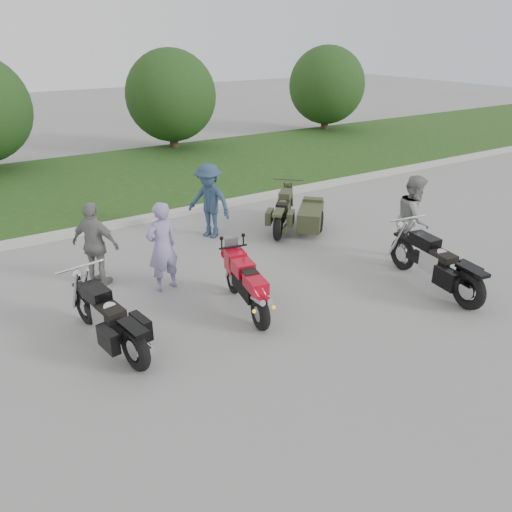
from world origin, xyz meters
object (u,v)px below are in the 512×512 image
person_stripe (162,247)px  person_back (96,245)px  cruiser_sidecar (299,215)px  sportbike_red (247,283)px  cruiser_left (111,321)px  person_denim (209,201)px  person_grey (413,219)px  cruiser_right (438,266)px

person_stripe → person_back: (-1.01, 0.84, -0.03)m
cruiser_sidecar → sportbike_red: bearing=-95.9°
cruiser_left → person_denim: size_ratio=1.31×
person_denim → person_stripe: bearing=-72.0°
person_back → person_grey: bearing=-151.4°
cruiser_left → cruiser_right: bearing=-22.9°
cruiser_right → cruiser_sidecar: size_ratio=1.21×
person_back → sportbike_red: bearing=178.5°
person_back → cruiser_sidecar: bearing=-126.9°
cruiser_right → person_grey: size_ratio=1.34×
cruiser_left → person_denim: 4.81m
cruiser_left → person_denim: bearing=34.7°
cruiser_right → person_denim: size_ratio=1.39×
cruiser_left → person_stripe: person_stripe is taller
cruiser_sidecar → person_grey: person_grey is taller
sportbike_red → cruiser_right: size_ratio=0.78×
person_back → person_stripe: bearing=-169.9°
cruiser_right → cruiser_sidecar: bearing=103.2°
sportbike_red → cruiser_left: size_ratio=0.83×
cruiser_left → cruiser_right: size_ratio=0.94×
person_grey → person_back: size_ratio=1.10×
sportbike_red → cruiser_sidecar: (3.12, 2.67, -0.13)m
person_stripe → person_denim: bearing=-145.4°
sportbike_red → cruiser_sidecar: 4.11m
person_stripe → person_denim: person_denim is taller
sportbike_red → cruiser_left: 2.36m
cruiser_left → person_back: size_ratio=1.40×
cruiser_left → person_back: 2.32m
cruiser_left → cruiser_right: 6.00m
cruiser_left → person_stripe: size_ratio=1.35×
cruiser_sidecar → person_back: (-5.02, -0.27, 0.43)m
sportbike_red → person_stripe: size_ratio=1.11×
cruiser_sidecar → person_denim: (-2.04, 0.83, 0.48)m
sportbike_red → cruiser_right: (3.49, -1.23, -0.05)m
sportbike_red → person_stripe: person_stripe is taller
sportbike_red → cruiser_left: (-2.35, 0.15, -0.08)m
cruiser_left → cruiser_sidecar: cruiser_left is taller
person_grey → person_denim: (-3.06, 3.47, -0.03)m
cruiser_sidecar → cruiser_left: bearing=-111.8°
person_denim → person_back: (-2.99, -1.11, -0.05)m
person_grey → person_back: (-6.04, 2.36, -0.09)m
sportbike_red → cruiser_right: 3.70m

